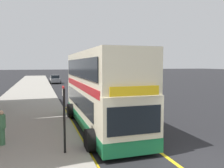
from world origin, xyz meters
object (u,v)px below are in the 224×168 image
(bus_stop_sign, at_px, (64,114))
(double_decker_bus, at_px, (100,92))
(parked_car_teal_ahead, at_px, (99,80))
(parked_car_black_distant, at_px, (95,82))
(parked_car_grey_kerbside, at_px, (55,79))
(pedestrian_waiting_near_sign, at_px, (2,126))
(parked_car_silver_far, at_px, (139,90))

(bus_stop_sign, bearing_deg, double_decker_bus, 56.53)
(bus_stop_sign, height_order, parked_car_teal_ahead, bus_stop_sign)
(parked_car_black_distant, bearing_deg, parked_car_grey_kerbside, -54.62)
(bus_stop_sign, bearing_deg, parked_car_black_distant, 74.09)
(bus_stop_sign, relative_size, parked_car_teal_ahead, 0.64)
(double_decker_bus, distance_m, bus_stop_sign, 4.48)
(parked_car_teal_ahead, xyz_separation_m, parked_car_black_distant, (-2.01, -5.28, 0.00))
(bus_stop_sign, relative_size, parked_car_grey_kerbside, 0.64)
(parked_car_teal_ahead, bearing_deg, parked_car_black_distant, 67.57)
(double_decker_bus, distance_m, parked_car_black_distant, 24.57)
(double_decker_bus, height_order, parked_car_black_distant, double_decker_bus)
(pedestrian_waiting_near_sign, bearing_deg, parked_car_silver_far, 46.44)
(parked_car_grey_kerbside, bearing_deg, parked_car_teal_ahead, -26.84)
(parked_car_black_distant, height_order, pedestrian_waiting_near_sign, pedestrian_waiting_near_sign)
(parked_car_silver_far, xyz_separation_m, parked_car_black_distant, (-2.01, 12.87, 0.00))
(double_decker_bus, bearing_deg, parked_car_grey_kerbside, 90.88)
(bus_stop_sign, xyz_separation_m, parked_car_silver_far, (9.89, 14.79, -0.92))
(parked_car_silver_far, xyz_separation_m, parked_car_grey_kerbside, (-7.93, 21.90, 0.00))
(bus_stop_sign, height_order, parked_car_black_distant, bus_stop_sign)
(parked_car_teal_ahead, xyz_separation_m, pedestrian_waiting_near_sign, (-12.45, -31.23, 0.18))
(double_decker_bus, distance_m, parked_car_grey_kerbside, 32.99)
(parked_car_silver_far, relative_size, parked_car_black_distant, 1.00)
(bus_stop_sign, xyz_separation_m, parked_car_grey_kerbside, (1.96, 36.69, -0.92))
(double_decker_bus, bearing_deg, parked_car_silver_far, 56.12)
(parked_car_black_distant, bearing_deg, bus_stop_sign, 76.23)
(double_decker_bus, bearing_deg, parked_car_teal_ahead, 75.73)
(pedestrian_waiting_near_sign, bearing_deg, bus_stop_sign, -33.59)
(parked_car_silver_far, bearing_deg, parked_car_teal_ahead, 89.51)
(bus_stop_sign, relative_size, parked_car_black_distant, 0.64)
(parked_car_teal_ahead, relative_size, pedestrian_waiting_near_sign, 2.71)
(bus_stop_sign, relative_size, parked_car_silver_far, 0.64)
(double_decker_bus, relative_size, parked_car_silver_far, 2.46)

